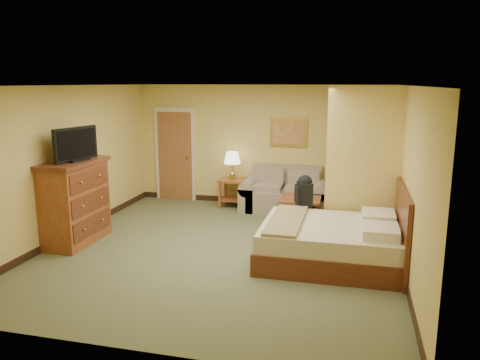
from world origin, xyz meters
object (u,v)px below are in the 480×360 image
(bed, at_px, (337,242))
(dresser, at_px, (75,202))
(loveseat, at_px, (285,197))
(coffee_table, at_px, (300,205))

(bed, bearing_deg, dresser, -178.13)
(dresser, height_order, bed, dresser)
(loveseat, relative_size, coffee_table, 2.32)
(dresser, relative_size, bed, 0.65)
(dresser, bearing_deg, bed, 1.87)
(coffee_table, relative_size, dresser, 0.56)
(loveseat, relative_size, bed, 0.84)
(loveseat, height_order, dresser, dresser)
(coffee_table, bearing_deg, loveseat, 118.61)
(coffee_table, distance_m, bed, 2.05)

